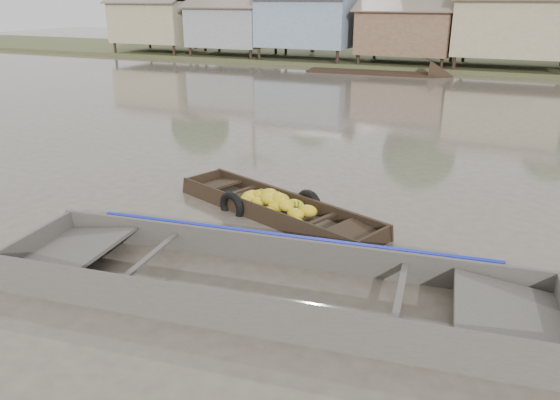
% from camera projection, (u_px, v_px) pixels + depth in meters
% --- Properties ---
extents(ground, '(120.00, 120.00, 0.00)m').
position_uv_depth(ground, '(259.00, 274.00, 9.03)').
color(ground, '#53493F').
rests_on(ground, ground).
extents(riverbank, '(120.00, 12.47, 10.22)m').
position_uv_depth(riverbank, '(526.00, 18.00, 34.07)').
color(riverbank, '#384723').
rests_on(riverbank, ground).
extents(banana_boat, '(5.18, 2.94, 0.73)m').
position_uv_depth(banana_boat, '(274.00, 208.00, 11.52)').
color(banana_boat, black).
rests_on(banana_boat, ground).
extents(viewer_boat, '(8.75, 3.25, 0.69)m').
position_uv_depth(viewer_boat, '(268.00, 290.00, 8.37)').
color(viewer_boat, '#423C37').
rests_on(viewer_boat, ground).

